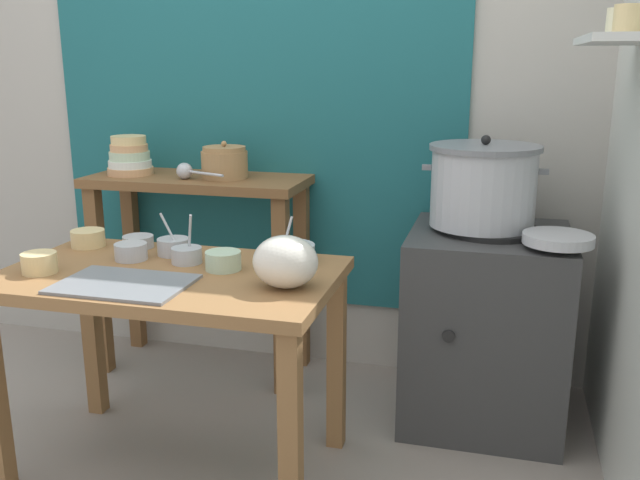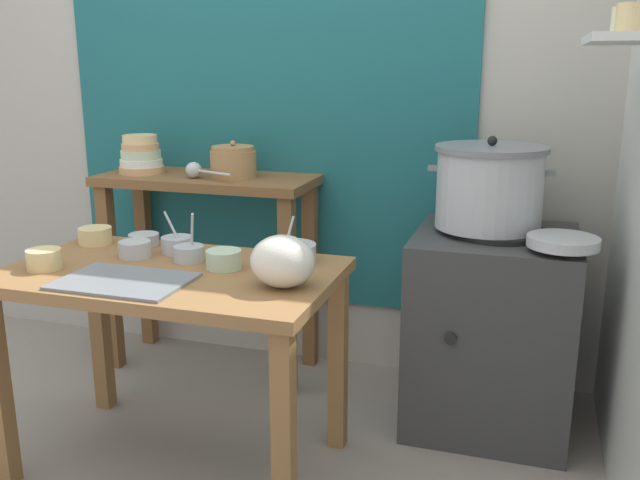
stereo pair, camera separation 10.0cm
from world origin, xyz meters
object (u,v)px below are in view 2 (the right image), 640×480
at_px(prep_bowl_4, 95,235).
at_px(plastic_bag, 283,261).
at_px(bowl_stack_enamel, 141,156).
at_px(prep_bowl_1, 189,252).
at_px(stove_block, 491,328).
at_px(clay_pot, 233,162).
at_px(serving_tray, 124,281).
at_px(back_shelf_table, 208,225).
at_px(prep_bowl_7, 144,239).
at_px(prep_table, 172,301).
at_px(ladle, 195,170).
at_px(wide_pan, 563,242).
at_px(prep_bowl_5, 44,258).
at_px(prep_bowl_0, 291,252).
at_px(prep_bowl_2, 135,249).
at_px(prep_bowl_6, 177,244).
at_px(steamer_pot, 489,187).
at_px(prep_bowl_3, 224,259).

bearing_deg(prep_bowl_4, plastic_bag, -17.37).
xyz_separation_m(bowl_stack_enamel, prep_bowl_1, (0.57, -0.65, -0.23)).
bearing_deg(stove_block, clay_pot, 173.43).
height_order(serving_tray, prep_bowl_1, prep_bowl_1).
relative_size(back_shelf_table, bowl_stack_enamel, 4.80).
relative_size(clay_pot, prep_bowl_7, 1.76).
relative_size(plastic_bag, prep_bowl_4, 1.64).
xyz_separation_m(prep_table, prep_bowl_1, (0.01, 0.11, 0.14)).
height_order(bowl_stack_enamel, plastic_bag, bowl_stack_enamel).
height_order(bowl_stack_enamel, ladle, bowl_stack_enamel).
bearing_deg(back_shelf_table, ladle, -100.30).
relative_size(stove_block, wide_pan, 3.25).
relative_size(prep_bowl_5, prep_bowl_7, 0.99).
bearing_deg(serving_tray, prep_bowl_1, 73.81).
bearing_deg(prep_bowl_0, prep_bowl_2, -167.60).
height_order(prep_bowl_5, prep_bowl_6, prep_bowl_6).
distance_m(prep_table, clay_pot, 0.86).
xyz_separation_m(steamer_pot, prep_bowl_2, (-1.16, -0.57, -0.18)).
bearing_deg(wide_pan, prep_bowl_0, -164.64).
xyz_separation_m(back_shelf_table, plastic_bag, (0.67, -0.84, 0.12)).
xyz_separation_m(prep_table, stove_block, (1.01, 0.65, -0.23)).
relative_size(prep_table, stove_block, 1.41).
relative_size(prep_bowl_1, prep_bowl_4, 1.44).
height_order(ladle, plastic_bag, ladle).
height_order(prep_table, prep_bowl_7, prep_bowl_7).
bearing_deg(prep_bowl_6, steamer_pot, 24.49).
bearing_deg(steamer_pot, prep_bowl_3, -143.19).
height_order(prep_bowl_4, prep_bowl_5, prep_bowl_5).
bearing_deg(prep_table, ladle, 110.57).
bearing_deg(steamer_pot, bowl_stack_enamel, 176.60).
bearing_deg(plastic_bag, prep_bowl_2, 166.11).
bearing_deg(plastic_bag, bowl_stack_enamel, 140.21).
bearing_deg(steamer_pot, prep_bowl_2, -153.69).
relative_size(back_shelf_table, stove_block, 1.23).
bearing_deg(prep_bowl_0, stove_block, 33.33).
distance_m(stove_block, prep_bowl_2, 1.37).
relative_size(prep_bowl_0, prep_bowl_1, 0.99).
relative_size(prep_bowl_1, prep_bowl_5, 1.57).
height_order(prep_table, prep_bowl_2, prep_bowl_2).
relative_size(wide_pan, prep_bowl_4, 1.96).
relative_size(plastic_bag, wide_pan, 0.84).
height_order(plastic_bag, prep_bowl_2, plastic_bag).
xyz_separation_m(back_shelf_table, steamer_pot, (1.22, -0.11, 0.26)).
relative_size(prep_bowl_3, prep_bowl_5, 1.05).
relative_size(plastic_bag, prep_bowl_5, 1.79).
height_order(prep_table, prep_bowl_5, prep_bowl_5).
bearing_deg(prep_bowl_4, prep_table, -25.74).
relative_size(steamer_pot, prep_bowl_4, 3.77).
bearing_deg(stove_block, wide_pan, -40.41).
bearing_deg(prep_bowl_1, prep_bowl_2, -176.48).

